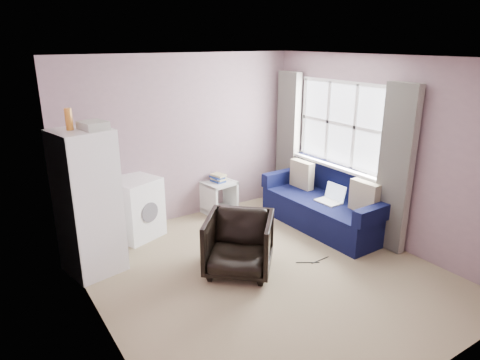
# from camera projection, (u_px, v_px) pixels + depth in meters

# --- Properties ---
(room) EXTENTS (3.84, 4.24, 2.54)m
(room) POSITION_uv_depth(u_px,v_px,m) (267.00, 173.00, 4.79)
(room) COLOR #9A8765
(room) RESTS_ON ground
(armchair) EXTENTS (1.05, 1.05, 0.79)m
(armchair) POSITION_uv_depth(u_px,v_px,m) (239.00, 241.00, 5.08)
(armchair) COLOR black
(armchair) RESTS_ON ground
(fridge) EXTENTS (0.71, 0.71, 1.97)m
(fridge) POSITION_uv_depth(u_px,v_px,m) (88.00, 202.00, 4.96)
(fridge) COLOR white
(fridge) RESTS_ON ground
(washing_machine) EXTENTS (0.78, 0.78, 0.86)m
(washing_machine) POSITION_uv_depth(u_px,v_px,m) (135.00, 207.00, 6.00)
(washing_machine) COLOR white
(washing_machine) RESTS_ON ground
(side_table) EXTENTS (0.54, 0.54, 0.64)m
(side_table) POSITION_uv_depth(u_px,v_px,m) (218.00, 194.00, 6.89)
(side_table) COLOR silver
(side_table) RESTS_ON ground
(sofa) EXTENTS (0.97, 2.04, 0.90)m
(sofa) POSITION_uv_depth(u_px,v_px,m) (330.00, 204.00, 6.39)
(sofa) COLOR #0B1036
(sofa) RESTS_ON ground
(window_dressing) EXTENTS (0.17, 2.62, 2.18)m
(window_dressing) POSITION_uv_depth(u_px,v_px,m) (335.00, 151.00, 6.31)
(window_dressing) COLOR white
(window_dressing) RESTS_ON ground
(floor_cables) EXTENTS (0.46, 0.17, 0.01)m
(floor_cables) POSITION_uv_depth(u_px,v_px,m) (314.00, 261.00, 5.41)
(floor_cables) COLOR black
(floor_cables) RESTS_ON ground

